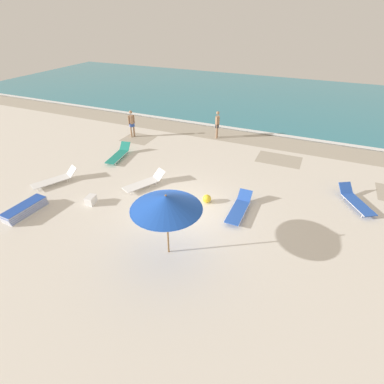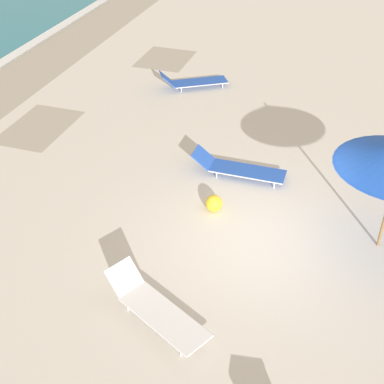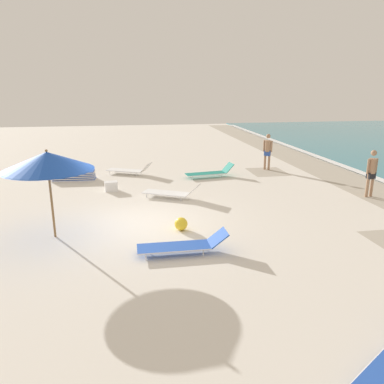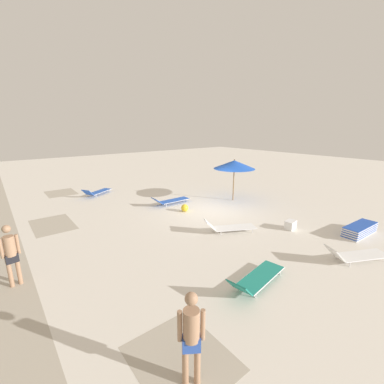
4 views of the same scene
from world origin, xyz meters
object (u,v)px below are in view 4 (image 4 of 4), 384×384
at_px(sun_lounger_near_water_right, 171,200).
at_px(sun_lounger_mid_beach_solo, 356,255).
at_px(sun_lounger_beside_umbrella, 97,192).
at_px(beachgoer_shoreline_child, 11,252).
at_px(lounger_stack, 360,229).
at_px(beachgoer_wading_adult, 191,334).
at_px(beach_ball, 185,208).
at_px(beach_umbrella, 234,165).
at_px(sun_lounger_under_umbrella, 256,279).
at_px(cooler_box, 290,225).
at_px(sun_lounger_near_water_left, 230,227).

height_order(sun_lounger_near_water_right, sun_lounger_mid_beach_solo, sun_lounger_mid_beach_solo).
bearing_deg(sun_lounger_beside_umbrella, beachgoer_shoreline_child, 117.19).
xyz_separation_m(lounger_stack, sun_lounger_mid_beach_solo, (-0.77, 2.45, 0.01)).
relative_size(sun_lounger_beside_umbrella, sun_lounger_near_water_right, 0.95).
height_order(beachgoer_wading_adult, beach_ball, beachgoer_wading_adult).
xyz_separation_m(beach_umbrella, lounger_stack, (-6.58, -0.35, -1.90)).
bearing_deg(sun_lounger_under_umbrella, sun_lounger_near_water_right, -25.98).
height_order(beachgoer_shoreline_child, cooler_box, beachgoer_shoreline_child).
xyz_separation_m(beach_umbrella, sun_lounger_near_water_left, (-3.16, 3.59, -1.90)).
bearing_deg(cooler_box, beachgoer_shoreline_child, -22.60).
bearing_deg(beachgoer_wading_adult, sun_lounger_beside_umbrella, 111.35).
xyz_separation_m(beach_umbrella, sun_lounger_mid_beach_solo, (-7.34, 2.09, -1.89)).
height_order(sun_lounger_under_umbrella, sun_lounger_near_water_right, sun_lounger_under_umbrella).
bearing_deg(beachgoer_wading_adult, sun_lounger_mid_beach_solo, 32.81).
height_order(sun_lounger_under_umbrella, beach_ball, sun_lounger_under_umbrella).
bearing_deg(beachgoer_shoreline_child, sun_lounger_near_water_left, 163.45).
bearing_deg(sun_lounger_near_water_right, beachgoer_shoreline_child, 116.04).
bearing_deg(sun_lounger_beside_umbrella, beach_ball, 170.38).
bearing_deg(sun_lounger_under_umbrella, beachgoer_shoreline_child, 42.68).
relative_size(sun_lounger_under_umbrella, sun_lounger_near_water_right, 1.01).
bearing_deg(sun_lounger_beside_umbrella, lounger_stack, 174.68).
relative_size(beachgoer_shoreline_child, cooler_box, 3.24).
relative_size(sun_lounger_mid_beach_solo, beachgoer_wading_adult, 1.24).
height_order(sun_lounger_near_water_left, cooler_box, sun_lounger_near_water_left).
height_order(lounger_stack, beachgoer_wading_adult, beachgoer_wading_adult).
xyz_separation_m(sun_lounger_beside_umbrella, sun_lounger_near_water_left, (-9.27, -2.32, -0.00)).
bearing_deg(sun_lounger_mid_beach_solo, beachgoer_wading_adult, 115.66).
bearing_deg(cooler_box, lounger_stack, 121.55).
relative_size(beach_umbrella, cooler_box, 4.45).
bearing_deg(cooler_box, sun_lounger_beside_umbrella, -74.93).
xyz_separation_m(lounger_stack, beachgoer_wading_adult, (-0.68, 9.16, 0.79)).
bearing_deg(beach_ball, sun_lounger_mid_beach_solo, -169.40).
bearing_deg(beach_umbrella, beach_ball, 88.47).
height_order(beach_umbrella, sun_lounger_near_water_right, beach_umbrella).
distance_m(sun_lounger_under_umbrella, sun_lounger_near_water_left, 3.69).
height_order(sun_lounger_near_water_left, beach_ball, sun_lounger_near_water_left).
xyz_separation_m(sun_lounger_near_water_left, beachgoer_shoreline_child, (1.07, 7.29, 0.79)).
bearing_deg(beachgoer_wading_adult, lounger_stack, 37.79).
relative_size(sun_lounger_under_umbrella, beachgoer_wading_adult, 1.28).
height_order(beach_umbrella, beachgoer_shoreline_child, beach_umbrella).
xyz_separation_m(sun_lounger_near_water_left, sun_lounger_near_water_right, (4.76, -0.27, -0.01)).
height_order(sun_lounger_under_umbrella, sun_lounger_beside_umbrella, sun_lounger_under_umbrella).
xyz_separation_m(sun_lounger_under_umbrella, sun_lounger_near_water_right, (7.79, -2.39, -0.01)).
bearing_deg(sun_lounger_near_water_left, beachgoer_wading_adult, 155.73).
xyz_separation_m(sun_lounger_beside_umbrella, beachgoer_wading_adult, (-13.36, 2.89, 0.79)).
xyz_separation_m(sun_lounger_near_water_left, sun_lounger_mid_beach_solo, (-4.19, -1.50, 0.00)).
height_order(beach_umbrella, sun_lounger_under_umbrella, beach_umbrella).
distance_m(beach_umbrella, beach_ball, 3.98).
distance_m(lounger_stack, sun_lounger_near_water_right, 8.97).
bearing_deg(sun_lounger_beside_umbrella, beachgoer_wading_adult, 136.17).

